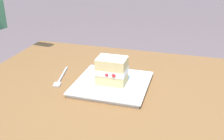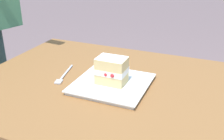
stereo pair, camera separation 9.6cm
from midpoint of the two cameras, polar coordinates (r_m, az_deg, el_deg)
The scene contains 4 objects.
patio_table at distance 1.01m, azimuth 11.30°, elevation -9.77°, with size 1.36×0.79×0.69m.
dessert_plate at distance 0.99m, azimuth 2.80°, elevation -3.01°, with size 0.26×0.26×0.02m.
cake_slice at distance 0.96m, azimuth 2.79°, elevation -0.16°, with size 0.11×0.08×0.10m.
dessert_fork at distance 1.07m, azimuth -7.49°, elevation -1.15°, with size 0.05×0.17×0.01m.
Camera 2 is at (-0.18, 0.82, 1.15)m, focal length 43.80 mm.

